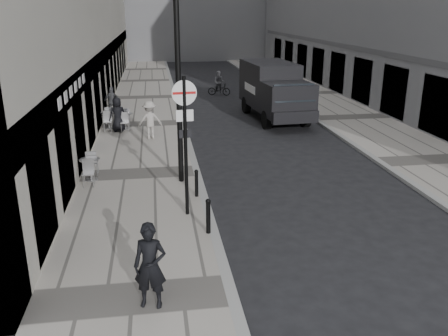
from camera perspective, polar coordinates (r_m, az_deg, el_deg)
The scene contains 15 objects.
sidewalk at distance 24.28m, azimuth -9.71°, elevation 5.15°, with size 4.00×60.00×0.12m, color #A49D94.
far_sidewalk at distance 26.39m, azimuth 15.02°, elevation 5.85°, with size 4.00×60.00×0.12m, color #A49D94.
walking_man at distance 9.26m, azimuth -8.88°, elevation -11.56°, with size 0.63×0.41×1.73m, color black.
sign_post at distance 12.64m, azimuth -4.70°, elevation 4.76°, with size 0.66×0.13×3.86m.
lamppost at distance 15.11m, azimuth -5.56°, elevation 11.91°, with size 0.30×0.30×6.73m.
bollard_near at distance 12.15m, azimuth -1.91°, elevation -5.94°, with size 0.12×0.12×0.88m, color black.
bollard_far at distance 14.51m, azimuth -3.32°, elevation -1.93°, with size 0.11×0.11×0.80m, color black.
panel_van at distance 25.42m, azimuth 5.98°, elevation 9.54°, with size 2.70×6.32×2.91m.
cyclist at distance 32.56m, azimuth -0.59°, elevation 9.85°, with size 1.62×1.00×1.65m.
pedestrian_a at distance 25.97m, azimuth -13.28°, elevation 7.74°, with size 0.94×0.39×1.61m, color #5C5D61.
pedestrian_b at distance 21.21m, azimuth -8.92°, elevation 5.73°, with size 1.08×0.62×1.67m, color #AFA8A1.
pedestrian_c at distance 22.78m, azimuth -12.68°, elevation 6.29°, with size 0.78×0.51×1.60m, color black.
cafe_table_near at distance 16.45m, azimuth -15.78°, elevation 0.05°, with size 0.68×1.53×0.87m.
cafe_table_mid at distance 23.55m, azimuth -13.72°, elevation 5.80°, with size 0.73×1.64×0.93m.
cafe_table_far at distance 23.22m, azimuth -11.80°, elevation 5.72°, with size 0.70×1.58×0.90m.
Camera 1 is at (-1.36, -5.63, 5.61)m, focal length 38.00 mm.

